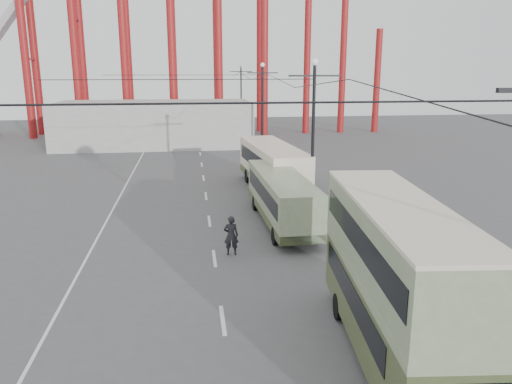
{
  "coord_description": "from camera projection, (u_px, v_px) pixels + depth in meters",
  "views": [
    {
      "loc": [
        -1.92,
        -12.16,
        8.71
      ],
      "look_at": [
        1.08,
        10.7,
        3.0
      ],
      "focal_mm": 35.0,
      "sensor_mm": 36.0,
      "label": 1
    }
  ],
  "objects": [
    {
      "name": "single_decker_cream",
      "position": [
        273.0,
        165.0,
        36.18
      ],
      "size": [
        3.7,
        11.01,
        3.36
      ],
      "rotation": [
        0.0,
        0.0,
        0.09
      ],
      "color": "beige",
      "rests_on": "ground"
    },
    {
      "name": "single_decker_green",
      "position": [
        282.0,
        197.0,
        28.44
      ],
      "size": [
        2.63,
        10.21,
        2.87
      ],
      "rotation": [
        0.0,
        0.0,
        0.03
      ],
      "color": "slate",
      "rests_on": "ground"
    },
    {
      "name": "lamp_post_distant",
      "position": [
        241.0,
        97.0,
        73.3
      ],
      "size": [
        3.2,
        0.44,
        9.32
      ],
      "color": "black",
      "rests_on": "ground"
    },
    {
      "name": "lamp_post_far",
      "position": [
        262.0,
        108.0,
        52.12
      ],
      "size": [
        3.2,
        0.44,
        9.32
      ],
      "color": "black",
      "rests_on": "ground"
    },
    {
      "name": "fairground_shed",
      "position": [
        155.0,
        124.0,
        57.92
      ],
      "size": [
        22.0,
        10.0,
        5.0
      ],
      "primitive_type": "cube",
      "color": "#999994",
      "rests_on": "ground"
    },
    {
      "name": "pedestrian",
      "position": [
        231.0,
        235.0,
        23.82
      ],
      "size": [
        0.73,
        0.5,
        1.93
      ],
      "primitive_type": "imported",
      "rotation": [
        0.0,
        0.0,
        3.08
      ],
      "color": "black",
      "rests_on": "ground"
    },
    {
      "name": "lamp_post_mid",
      "position": [
        313.0,
        136.0,
        30.95
      ],
      "size": [
        3.2,
        0.44,
        9.32
      ],
      "color": "black",
      "rests_on": "ground"
    },
    {
      "name": "road_markings",
      "position": [
        209.0,
        204.0,
        32.89
      ],
      "size": [
        12.52,
        120.0,
        0.01
      ],
      "color": "silver",
      "rests_on": "ground"
    },
    {
      "name": "double_decker_bus",
      "position": [
        395.0,
        275.0,
        14.72
      ],
      "size": [
        3.21,
        9.49,
        5.0
      ],
      "rotation": [
        0.0,
        0.0,
        -0.09
      ],
      "color": "#384324",
      "rests_on": "ground"
    }
  ]
}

